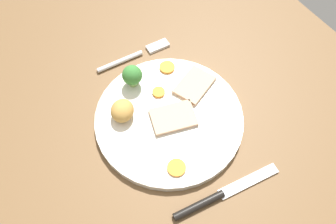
% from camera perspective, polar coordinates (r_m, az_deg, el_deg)
% --- Properties ---
extents(dining_table, '(1.20, 0.84, 0.04)m').
position_cam_1_polar(dining_table, '(0.61, -0.82, -2.77)').
color(dining_table, brown).
rests_on(dining_table, ground).
extents(dinner_plate, '(0.26, 0.26, 0.01)m').
position_cam_1_polar(dinner_plate, '(0.60, 0.00, -0.84)').
color(dinner_plate, silver).
rests_on(dinner_plate, dining_table).
extents(meat_slice_main, '(0.07, 0.09, 0.01)m').
position_cam_1_polar(meat_slice_main, '(0.58, 0.90, -0.93)').
color(meat_slice_main, tan).
rests_on(meat_slice_main, dinner_plate).
extents(meat_slice_under, '(0.07, 0.09, 0.01)m').
position_cam_1_polar(meat_slice_under, '(0.62, 4.44, 4.52)').
color(meat_slice_under, tan).
rests_on(meat_slice_under, dinner_plate).
extents(roast_potato_left, '(0.06, 0.06, 0.03)m').
position_cam_1_polar(roast_potato_left, '(0.58, -7.67, 0.23)').
color(roast_potato_left, '#BC8C42').
rests_on(roast_potato_left, dinner_plate).
extents(carrot_coin_front, '(0.03, 0.03, 0.00)m').
position_cam_1_polar(carrot_coin_front, '(0.65, -0.15, 7.49)').
color(carrot_coin_front, orange).
rests_on(carrot_coin_front, dinner_plate).
extents(carrot_coin_back, '(0.03, 0.03, 0.00)m').
position_cam_1_polar(carrot_coin_back, '(0.54, 1.44, -9.32)').
color(carrot_coin_back, orange).
rests_on(carrot_coin_back, dinner_plate).
extents(carrot_coin_side, '(0.02, 0.02, 0.01)m').
position_cam_1_polar(carrot_coin_side, '(0.61, -1.58, 3.32)').
color(carrot_coin_side, orange).
rests_on(carrot_coin_side, dinner_plate).
extents(broccoli_floret, '(0.04, 0.04, 0.04)m').
position_cam_1_polar(broccoli_floret, '(0.61, -6.02, 6.09)').
color(broccoli_floret, '#8CB766').
rests_on(broccoli_floret, dinner_plate).
extents(fork, '(0.02, 0.15, 0.01)m').
position_cam_1_polar(fork, '(0.68, -5.37, 9.52)').
color(fork, silver).
rests_on(fork, dining_table).
extents(knife, '(0.03, 0.19, 0.01)m').
position_cam_1_polar(knife, '(0.55, 8.33, -13.79)').
color(knife, black).
rests_on(knife, dining_table).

